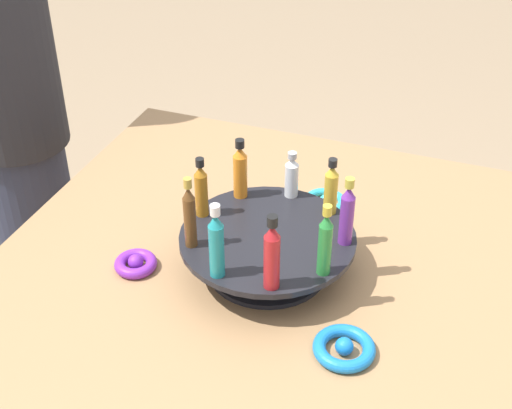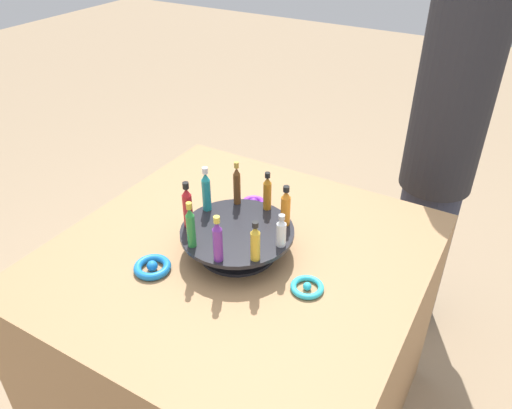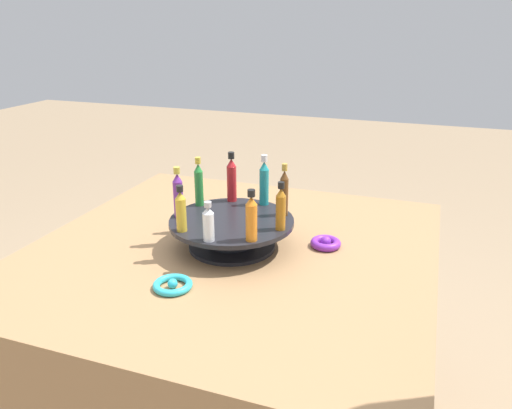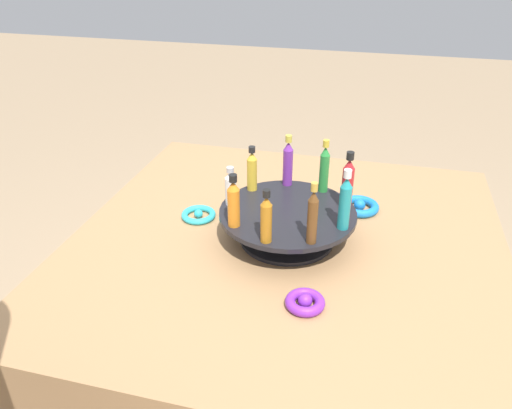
{
  "view_description": "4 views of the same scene",
  "coord_description": "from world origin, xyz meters",
  "px_view_note": "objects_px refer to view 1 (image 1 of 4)",
  "views": [
    {
      "loc": [
        -1.01,
        -0.35,
        1.69
      ],
      "look_at": [
        0.01,
        0.03,
        0.93
      ],
      "focal_mm": 50.0,
      "sensor_mm": 36.0,
      "label": 1
    },
    {
      "loc": [
        0.64,
        -0.99,
        1.73
      ],
      "look_at": [
        0.03,
        0.06,
        0.94
      ],
      "focal_mm": 35.0,
      "sensor_mm": 36.0,
      "label": 2
    },
    {
      "loc": [
        1.14,
        0.48,
        1.38
      ],
      "look_at": [
        0.04,
        0.08,
        0.94
      ],
      "focal_mm": 35.0,
      "sensor_mm": 36.0,
      "label": 3
    },
    {
      "loc": [
        -0.19,
        1.04,
        1.48
      ],
      "look_at": [
        0.05,
        0.11,
        0.95
      ],
      "focal_mm": 35.0,
      "sensor_mm": 36.0,
      "label": 4
    }
  ],
  "objects_px": {
    "bottle_amber": "(201,189)",
    "ribbon_bow_purple": "(136,263)",
    "bottle_teal": "(216,244)",
    "ribbon_bow_blue": "(344,348)",
    "bottle_purple": "(347,214)",
    "bottle_gold": "(331,188)",
    "bottle_brown": "(190,215)",
    "display_stand": "(268,248)",
    "bottle_green": "(325,243)",
    "person_figure": "(9,95)",
    "bottle_clear": "(289,176)",
    "ribbon_bow_teal": "(325,201)",
    "bottle_red": "(272,255)",
    "bottle_orange": "(240,171)"
  },
  "relations": [
    {
      "from": "display_stand",
      "to": "bottle_orange",
      "type": "height_order",
      "value": "bottle_orange"
    },
    {
      "from": "ribbon_bow_purple",
      "to": "person_figure",
      "type": "distance_m",
      "value": 0.79
    },
    {
      "from": "display_stand",
      "to": "ribbon_bow_blue",
      "type": "bearing_deg",
      "value": -130.29
    },
    {
      "from": "bottle_purple",
      "to": "bottle_teal",
      "type": "bearing_deg",
      "value": 131.84
    },
    {
      "from": "bottle_clear",
      "to": "bottle_teal",
      "type": "bearing_deg",
      "value": 171.84
    },
    {
      "from": "bottle_teal",
      "to": "ribbon_bow_teal",
      "type": "relative_size",
      "value": 1.59
    },
    {
      "from": "bottle_amber",
      "to": "bottle_red",
      "type": "xyz_separation_m",
      "value": [
        -0.15,
        -0.2,
        0.01
      ]
    },
    {
      "from": "display_stand",
      "to": "ribbon_bow_purple",
      "type": "height_order",
      "value": "display_stand"
    },
    {
      "from": "bottle_brown",
      "to": "person_figure",
      "type": "relative_size",
      "value": 0.09
    },
    {
      "from": "ribbon_bow_blue",
      "to": "person_figure",
      "type": "height_order",
      "value": "person_figure"
    },
    {
      "from": "bottle_brown",
      "to": "ribbon_bow_teal",
      "type": "height_order",
      "value": "bottle_brown"
    },
    {
      "from": "bottle_clear",
      "to": "bottle_brown",
      "type": "relative_size",
      "value": 0.69
    },
    {
      "from": "bottle_purple",
      "to": "bottle_green",
      "type": "bearing_deg",
      "value": 171.84
    },
    {
      "from": "bottle_gold",
      "to": "bottle_amber",
      "type": "distance_m",
      "value": 0.25
    },
    {
      "from": "ribbon_bow_purple",
      "to": "bottle_gold",
      "type": "bearing_deg",
      "value": -58.81
    },
    {
      "from": "ribbon_bow_blue",
      "to": "bottle_clear",
      "type": "bearing_deg",
      "value": 32.82
    },
    {
      "from": "bottle_clear",
      "to": "ribbon_bow_teal",
      "type": "distance_m",
      "value": 0.17
    },
    {
      "from": "bottle_amber",
      "to": "ribbon_bow_purple",
      "type": "relative_size",
      "value": 1.52
    },
    {
      "from": "bottle_red",
      "to": "person_figure",
      "type": "xyz_separation_m",
      "value": [
        0.53,
        0.93,
        -0.1
      ]
    },
    {
      "from": "bottle_amber",
      "to": "person_figure",
      "type": "xyz_separation_m",
      "value": [
        0.37,
        0.73,
        -0.09
      ]
    },
    {
      "from": "bottle_red",
      "to": "person_figure",
      "type": "distance_m",
      "value": 1.07
    },
    {
      "from": "bottle_clear",
      "to": "bottle_teal",
      "type": "height_order",
      "value": "bottle_teal"
    },
    {
      "from": "bottle_gold",
      "to": "bottle_green",
      "type": "height_order",
      "value": "bottle_green"
    },
    {
      "from": "bottle_orange",
      "to": "ribbon_bow_teal",
      "type": "height_order",
      "value": "bottle_orange"
    },
    {
      "from": "bottle_orange",
      "to": "display_stand",
      "type": "bearing_deg",
      "value": -138.16
    },
    {
      "from": "bottle_brown",
      "to": "bottle_teal",
      "type": "distance_m",
      "value": 0.1
    },
    {
      "from": "bottle_clear",
      "to": "bottle_red",
      "type": "distance_m",
      "value": 0.29
    },
    {
      "from": "ribbon_bow_blue",
      "to": "ribbon_bow_purple",
      "type": "bearing_deg",
      "value": 79.71
    },
    {
      "from": "bottle_gold",
      "to": "bottle_clear",
      "type": "relative_size",
      "value": 1.21
    },
    {
      "from": "bottle_green",
      "to": "ribbon_bow_blue",
      "type": "relative_size",
      "value": 1.33
    },
    {
      "from": "bottle_gold",
      "to": "bottle_brown",
      "type": "distance_m",
      "value": 0.29
    },
    {
      "from": "bottle_amber",
      "to": "ribbon_bow_blue",
      "type": "relative_size",
      "value": 1.19
    },
    {
      "from": "bottle_brown",
      "to": "ribbon_bow_blue",
      "type": "bearing_deg",
      "value": -105.7
    },
    {
      "from": "bottle_brown",
      "to": "ribbon_bow_teal",
      "type": "relative_size",
      "value": 1.58
    },
    {
      "from": "ribbon_bow_blue",
      "to": "bottle_purple",
      "type": "bearing_deg",
      "value": 15.44
    },
    {
      "from": "bottle_amber",
      "to": "bottle_purple",
      "type": "relative_size",
      "value": 0.91
    },
    {
      "from": "bottle_brown",
      "to": "display_stand",
      "type": "bearing_deg",
      "value": -58.16
    },
    {
      "from": "ribbon_bow_purple",
      "to": "person_figure",
      "type": "height_order",
      "value": "person_figure"
    },
    {
      "from": "bottle_brown",
      "to": "bottle_purple",
      "type": "bearing_deg",
      "value": -68.16
    },
    {
      "from": "bottle_amber",
      "to": "bottle_teal",
      "type": "relative_size",
      "value": 0.86
    },
    {
      "from": "display_stand",
      "to": "bottle_green",
      "type": "height_order",
      "value": "bottle_green"
    },
    {
      "from": "bottle_purple",
      "to": "person_figure",
      "type": "distance_m",
      "value": 1.08
    },
    {
      "from": "ribbon_bow_teal",
      "to": "person_figure",
      "type": "bearing_deg",
      "value": 81.33
    },
    {
      "from": "ribbon_bow_blue",
      "to": "bottle_brown",
      "type": "bearing_deg",
      "value": 74.3
    },
    {
      "from": "person_figure",
      "to": "bottle_red",
      "type": "bearing_deg",
      "value": -5.4
    },
    {
      "from": "bottle_green",
      "to": "ribbon_bow_purple",
      "type": "distance_m",
      "value": 0.39
    },
    {
      "from": "ribbon_bow_purple",
      "to": "ribbon_bow_teal",
      "type": "xyz_separation_m",
      "value": [
        0.34,
        -0.29,
        -0.0
      ]
    },
    {
      "from": "bottle_amber",
      "to": "bottle_teal",
      "type": "distance_m",
      "value": 0.19
    },
    {
      "from": "bottle_gold",
      "to": "bottle_purple",
      "type": "height_order",
      "value": "bottle_purple"
    },
    {
      "from": "bottle_orange",
      "to": "bottle_brown",
      "type": "distance_m",
      "value": 0.19
    }
  ]
}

